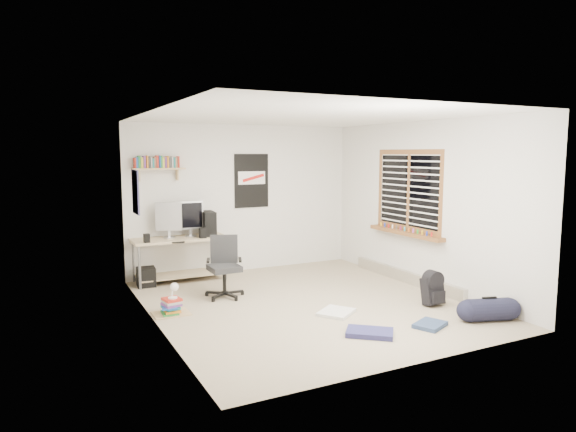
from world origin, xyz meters
name	(u,v)px	position (x,y,z in m)	size (l,w,h in m)	color
floor	(306,304)	(0.00, 0.00, -0.01)	(4.00, 4.50, 0.01)	gray
ceiling	(307,116)	(0.00, 0.00, 2.50)	(4.00, 4.50, 0.01)	white
back_wall	(243,198)	(0.00, 2.25, 1.25)	(4.00, 0.01, 2.50)	silver
left_wall	(154,221)	(-2.00, 0.00, 1.25)	(0.01, 4.50, 2.50)	silver
right_wall	(423,205)	(2.00, 0.00, 1.25)	(0.01, 4.50, 2.50)	silver
desk	(180,258)	(-1.19, 2.00, 0.36)	(1.47, 0.64, 0.67)	tan
monitor_left	(169,226)	(-1.35, 2.00, 0.89)	(0.40, 0.10, 0.44)	#A1A1A6
monitor_right	(191,224)	(-1.01, 2.00, 0.89)	(0.41, 0.10, 0.45)	#9D9CA1
pc_tower	(208,224)	(-0.71, 2.00, 0.88)	(0.19, 0.40, 0.42)	black
keyboard	(172,242)	(-1.37, 1.74, 0.68)	(0.37, 0.13, 0.02)	black
speaker_left	(147,239)	(-1.75, 1.74, 0.75)	(0.08, 0.08, 0.16)	black
speaker_right	(203,234)	(-0.88, 1.77, 0.77)	(0.10, 0.10, 0.20)	black
office_chair	(224,263)	(-0.88, 0.79, 0.49)	(0.57, 0.57, 0.87)	#252527
wall_shelf	(159,169)	(-1.45, 2.14, 1.78)	(0.80, 0.22, 0.24)	tan
poster_back_wall	(252,181)	(0.15, 2.23, 1.55)	(0.62, 0.03, 0.92)	black
poster_left_wall	(135,192)	(-1.99, 1.20, 1.50)	(0.02, 0.42, 0.60)	navy
window	(408,190)	(1.95, 0.30, 1.45)	(0.10, 1.50, 1.26)	brown
baseboard_heater	(406,276)	(1.96, 0.30, 0.09)	(0.08, 2.50, 0.18)	#B7B2A8
backpack	(433,291)	(1.46, -0.85, 0.20)	(0.27, 0.21, 0.36)	black
duffel_bag	(489,310)	(1.63, -1.64, 0.14)	(0.28, 0.28, 0.54)	black
tshirt	(336,312)	(0.12, -0.57, 0.02)	(0.44, 0.37, 0.04)	silver
jeans_a	(370,333)	(0.05, -1.39, 0.03)	(0.51, 0.33, 0.06)	navy
jeans_b	(430,325)	(0.84, -1.49, 0.03)	(0.38, 0.29, 0.05)	navy
book_stack	(171,303)	(-1.75, 0.36, 0.15)	(0.48, 0.39, 0.33)	brown
desk_lamp	(172,285)	(-1.73, 0.34, 0.38)	(0.12, 0.20, 0.20)	white
subwoofer	(146,277)	(-1.75, 1.89, 0.14)	(0.27, 0.27, 0.30)	black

